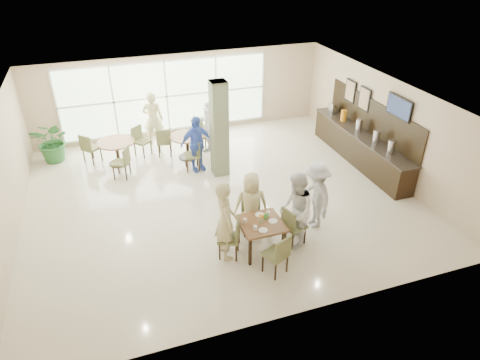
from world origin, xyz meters
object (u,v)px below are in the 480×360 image
object	(u,v)px
main_table	(261,226)
adult_a	(196,144)
teen_left	(225,220)
adult_b	(211,128)
adult_standing	(153,119)
round_table_right	(187,141)
buffet_counter	(360,145)
teen_right	(296,211)
teen_far	(251,204)
teen_standing	(316,195)
round_table_left	(117,147)
potted_plant	(53,141)

from	to	relation	value
main_table	adult_a	xyz separation A→B (m)	(-0.43, 4.14, 0.20)
teen_left	main_table	bearing A→B (deg)	-95.64
main_table	teen_left	size ratio (longest dim) A/B	0.51
adult_b	adult_standing	bearing A→B (deg)	-151.07
round_table_right	buffet_counter	distance (m)	5.37
teen_right	adult_standing	xyz separation A→B (m)	(-2.16, 6.35, 0.01)
round_table_right	teen_right	xyz separation A→B (m)	(1.33, -5.05, 0.34)
buffet_counter	teen_far	xyz separation A→B (m)	(-4.44, -2.35, 0.25)
main_table	adult_standing	size ratio (longest dim) A/B	0.51
adult_b	teen_far	bearing A→B (deg)	-27.45
teen_standing	adult_b	size ratio (longest dim) A/B	0.96
round_table_left	round_table_right	world-z (taller)	same
main_table	adult_a	distance (m)	4.17
teen_far	teen_right	bearing A→B (deg)	151.52
adult_a	main_table	bearing A→B (deg)	-96.15
buffet_counter	potted_plant	world-z (taller)	buffet_counter
teen_right	adult_a	world-z (taller)	teen_right
teen_far	adult_standing	distance (m)	5.81
adult_a	buffet_counter	bearing A→B (deg)	-24.80
round_table_left	adult_a	size ratio (longest dim) A/B	0.66
potted_plant	main_table	bearing A→B (deg)	-54.02
adult_standing	adult_a	bearing A→B (deg)	129.98
round_table_left	adult_standing	bearing A→B (deg)	38.11
potted_plant	teen_standing	distance (m)	8.28
potted_plant	adult_b	world-z (taller)	adult_b
round_table_right	teen_standing	bearing A→B (deg)	-65.26
teen_far	round_table_right	bearing A→B (deg)	-69.35
potted_plant	round_table_left	bearing A→B (deg)	-24.75
adult_b	potted_plant	bearing A→B (deg)	-126.44
buffet_counter	adult_a	distance (m)	5.03
round_table_left	teen_right	bearing A→B (deg)	-57.03
potted_plant	adult_b	distance (m)	4.87
round_table_right	adult_standing	bearing A→B (deg)	122.48
teen_far	potted_plant	bearing A→B (deg)	-37.05
buffet_counter	teen_standing	size ratio (longest dim) A/B	2.79
teen_standing	teen_left	bearing A→B (deg)	-79.82
teen_left	teen_standing	bearing A→B (deg)	-79.71
teen_right	potted_plant	bearing A→B (deg)	-123.01
adult_b	buffet_counter	bearing A→B (deg)	39.74
main_table	round_table_left	distance (m)	5.93
teen_right	adult_a	bearing A→B (deg)	-146.93
adult_b	adult_standing	xyz separation A→B (m)	(-1.63, 1.24, 0.03)
teen_right	teen_left	bearing A→B (deg)	-77.49
main_table	buffet_counter	distance (m)	5.40
round_table_right	adult_b	size ratio (longest dim) A/B	0.61
teen_standing	adult_a	world-z (taller)	adult_a
round_table_left	buffet_counter	xyz separation A→B (m)	(7.11, -2.27, -0.03)
main_table	round_table_right	bearing A→B (deg)	95.89
round_table_right	buffet_counter	world-z (taller)	buffet_counter
round_table_right	teen_far	distance (m)	4.39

